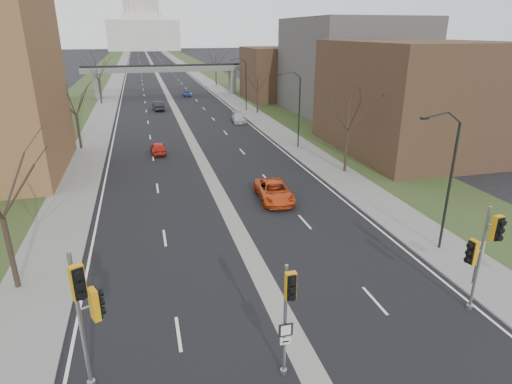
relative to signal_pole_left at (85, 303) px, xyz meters
name	(u,v)px	position (x,y,z in m)	size (l,w,h in m)	color
ground	(296,344)	(8.28, 0.29, -3.85)	(700.00, 700.00, 0.00)	black
road_surface	(155,69)	(8.28, 150.29, -3.85)	(20.00, 600.00, 0.01)	black
median_strip	(155,69)	(8.28, 150.29, -3.85)	(1.20, 600.00, 0.02)	gray
sidewalk_right	(188,68)	(20.28, 150.29, -3.79)	(4.00, 600.00, 0.12)	gray
sidewalk_left	(120,70)	(-3.72, 150.29, -3.79)	(4.00, 600.00, 0.12)	gray
grass_verge_right	(204,68)	(26.28, 150.29, -3.80)	(8.00, 600.00, 0.10)	#263A1B
grass_verge_left	(102,70)	(-9.72, 150.29, -3.80)	(8.00, 600.00, 0.10)	#263A1B
commercial_block_near	(414,98)	(32.28, 28.29, 2.15)	(16.00, 20.00, 12.00)	#493222
commercial_block_mid	(350,67)	(36.28, 52.29, 3.65)	(18.00, 22.00, 15.00)	#524F4B
commercial_block_far	(281,73)	(30.28, 70.29, 1.15)	(14.00, 14.00, 10.00)	#493222
pedestrian_bridge	(167,72)	(8.28, 80.29, 0.99)	(34.00, 3.00, 6.45)	slate
capitol	(142,22)	(8.28, 320.29, 14.74)	(48.00, 42.00, 55.75)	beige
streetlight_near	(445,143)	(19.27, 6.29, 3.10)	(2.61, 0.20, 8.70)	black
streetlight_mid	(293,88)	(19.27, 32.29, 3.10)	(2.61, 0.20, 8.70)	black
streetlight_far	(241,69)	(19.27, 58.29, 3.10)	(2.61, 0.20, 8.70)	black
tree_left_b	(73,95)	(-4.72, 38.29, 2.37)	(6.75, 6.75, 8.81)	#382B21
tree_left_c	(97,66)	(-4.72, 72.29, 3.19)	(7.65, 7.65, 9.99)	#382B21
tree_right_a	(350,104)	(21.28, 22.29, 2.78)	(7.20, 7.20, 9.40)	#382B21
tree_right_b	(257,78)	(21.28, 55.29, 1.96)	(6.30, 6.30, 8.22)	#382B21
tree_right_c	(215,57)	(21.28, 95.29, 3.19)	(7.65, 7.65, 9.99)	#382B21
signal_pole_left	(85,303)	(0.00, 0.00, 0.00)	(0.98, 1.36, 5.89)	gray
signal_pole_median	(288,305)	(7.19, -1.49, -0.37)	(0.58, 0.81, 5.01)	gray
signal_pole_right	(483,247)	(17.33, 0.27, -0.23)	(1.05, 0.96, 5.53)	gray
speed_limit_sign	(478,255)	(19.18, 2.28, -2.01)	(0.54, 0.08, 2.51)	black
car_left_near	(158,148)	(3.95, 33.97, -3.18)	(1.58, 3.94, 1.34)	red
car_left_far	(158,106)	(5.35, 62.80, -3.09)	(1.63, 4.67, 1.54)	black
car_right_near	(274,191)	(12.41, 17.05, -3.09)	(2.55, 5.53, 1.54)	#CA4315
car_right_mid	(239,118)	(16.63, 48.91, -3.20)	(1.84, 4.52, 1.31)	#B4B5BD
car_right_far	(187,93)	(12.04, 78.59, -3.24)	(1.44, 3.58, 1.22)	navy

